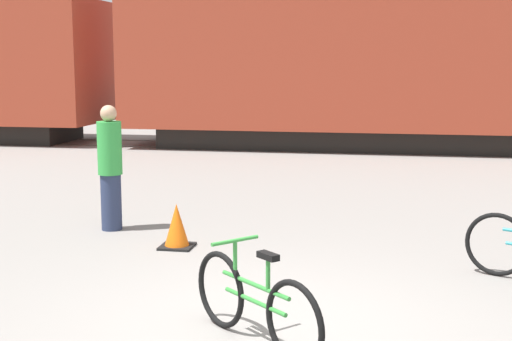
% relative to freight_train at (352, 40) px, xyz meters
% --- Properties ---
extents(ground_plane, '(80.00, 80.00, 0.00)m').
position_rel_freight_train_xyz_m(ground_plane, '(-0.00, -12.98, -2.81)').
color(ground_plane, gray).
extents(freight_train, '(37.74, 2.91, 5.33)m').
position_rel_freight_train_xyz_m(freight_train, '(0.00, 0.00, 0.00)').
color(freight_train, black).
rests_on(freight_train, ground_plane).
extents(rail_near, '(49.74, 0.07, 0.01)m').
position_rel_freight_train_xyz_m(rail_near, '(-0.00, -0.72, -2.80)').
color(rail_near, '#4C4238').
rests_on(rail_near, ground_plane).
extents(rail_far, '(49.74, 0.07, 0.01)m').
position_rel_freight_train_xyz_m(rail_far, '(-0.00, 0.72, -2.80)').
color(rail_far, '#4C4238').
rests_on(rail_far, ground_plane).
extents(bicycle_green, '(1.25, 1.17, 0.83)m').
position_rel_freight_train_xyz_m(bicycle_green, '(-0.09, -13.36, -2.45)').
color(bicycle_green, black).
rests_on(bicycle_green, ground_plane).
extents(person_in_green, '(0.33, 0.33, 1.70)m').
position_rel_freight_train_xyz_m(person_in_green, '(-2.73, -9.79, -1.95)').
color(person_in_green, '#283351').
rests_on(person_in_green, ground_plane).
extents(traffic_cone, '(0.40, 0.40, 0.55)m').
position_rel_freight_train_xyz_m(traffic_cone, '(-1.59, -10.54, -2.55)').
color(traffic_cone, black).
rests_on(traffic_cone, ground_plane).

